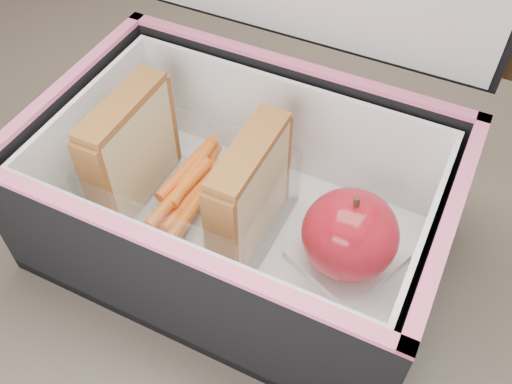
{
  "coord_description": "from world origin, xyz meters",
  "views": [
    {
      "loc": [
        0.13,
        -0.21,
        1.17
      ],
      "look_at": [
        -0.0,
        0.06,
        0.81
      ],
      "focal_mm": 40.0,
      "sensor_mm": 36.0,
      "label": 1
    }
  ],
  "objects": [
    {
      "name": "carrot_sticks",
      "position": [
        -0.07,
        0.06,
        0.78
      ],
      "size": [
        0.04,
        0.13,
        0.03
      ],
      "color": "#D2551C",
      "rests_on": "plastic_tub"
    },
    {
      "name": "plastic_tub",
      "position": [
        -0.06,
        0.06,
        0.8
      ],
      "size": [
        0.16,
        0.11,
        0.07
      ],
      "primitive_type": null,
      "color": "white",
      "rests_on": "lunch_bag"
    },
    {
      "name": "kitchen_table",
      "position": [
        0.0,
        0.0,
        0.66
      ],
      "size": [
        1.2,
        0.8,
        0.75
      ],
      "color": "brown",
      "rests_on": "ground"
    },
    {
      "name": "sandwich_left",
      "position": [
        -0.12,
        0.06,
        0.82
      ],
      "size": [
        0.03,
        0.1,
        0.11
      ],
      "color": "tan",
      "rests_on": "plastic_tub"
    },
    {
      "name": "sandwich_right",
      "position": [
        -0.0,
        0.06,
        0.82
      ],
      "size": [
        0.03,
        0.1,
        0.11
      ],
      "color": "tan",
      "rests_on": "plastic_tub"
    },
    {
      "name": "lunch_bag",
      "position": [
        -0.01,
        0.06,
        0.82
      ],
      "size": [
        0.33,
        0.26,
        0.33
      ],
      "color": "black",
      "rests_on": "kitchen_table"
    },
    {
      "name": "paper_napkin",
      "position": [
        0.08,
        0.07,
        0.77
      ],
      "size": [
        0.1,
        0.1,
        0.01
      ],
      "primitive_type": "cube",
      "rotation": [
        0.0,
        0.0,
        -0.39
      ],
      "color": "white",
      "rests_on": "lunch_bag"
    },
    {
      "name": "red_apple",
      "position": [
        0.08,
        0.06,
        0.81
      ],
      "size": [
        0.1,
        0.1,
        0.08
      ],
      "rotation": [
        0.0,
        0.0,
        -0.38
      ],
      "color": "maroon",
      "rests_on": "paper_napkin"
    }
  ]
}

